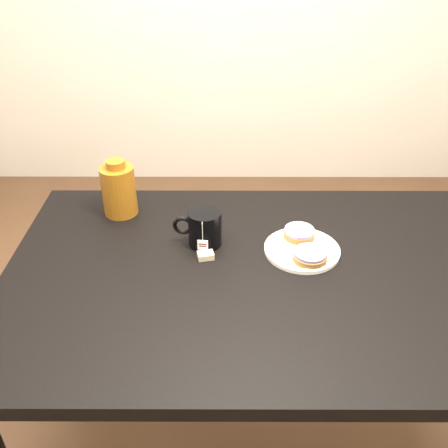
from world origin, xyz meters
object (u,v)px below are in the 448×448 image
object	(u,v)px
bagel_back	(299,233)
bagel_package	(119,190)
bagel_front	(310,256)
plate	(302,249)
teabag_pouch	(206,256)
table	(257,293)
mug	(204,228)

from	to	relation	value
bagel_back	bagel_package	world-z (taller)	bagel_package
bagel_back	bagel_front	xyz separation A→B (m)	(0.02, -0.11, -0.00)
bagel_back	bagel_package	size ratio (longest dim) A/B	0.59
plate	teabag_pouch	xyz separation A→B (m)	(-0.28, -0.03, 0.00)
bagel_back	table	bearing A→B (deg)	-131.98
bagel_back	teabag_pouch	world-z (taller)	bagel_back
mug	bagel_package	size ratio (longest dim) A/B	0.79
table	bagel_front	xyz separation A→B (m)	(0.15, 0.03, 0.11)
table	bagel_front	world-z (taller)	bagel_front
teabag_pouch	bagel_front	bearing A→B (deg)	-4.44
bagel_front	teabag_pouch	bearing A→B (deg)	175.56
mug	bagel_package	distance (m)	0.33
mug	teabag_pouch	world-z (taller)	mug
bagel_back	mug	size ratio (longest dim) A/B	0.74
plate	mug	xyz separation A→B (m)	(-0.28, 0.04, 0.05)
bagel_package	bagel_back	bearing A→B (deg)	-15.75
bagel_package	mug	bearing A→B (deg)	-32.42
bagel_front	teabag_pouch	xyz separation A→B (m)	(-0.29, 0.02, -0.02)
plate	teabag_pouch	bearing A→B (deg)	-173.29
mug	teabag_pouch	distance (m)	0.09
table	bagel_front	distance (m)	0.18
bagel_front	mug	xyz separation A→B (m)	(-0.30, 0.10, 0.03)
plate	table	bearing A→B (deg)	-146.82
plate	teabag_pouch	world-z (taller)	teabag_pouch
teabag_pouch	plate	bearing A→B (deg)	6.71
bagel_back	bagel_front	world-z (taller)	same
bagel_package	plate	bearing A→B (deg)	-21.07
bagel_front	mug	size ratio (longest dim) A/B	0.65
bagel_back	teabag_pouch	distance (m)	0.29
table	bagel_package	xyz separation A→B (m)	(-0.43, 0.30, 0.17)
plate	bagel_front	distance (m)	0.06
bagel_back	bagel_package	bearing A→B (deg)	164.25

